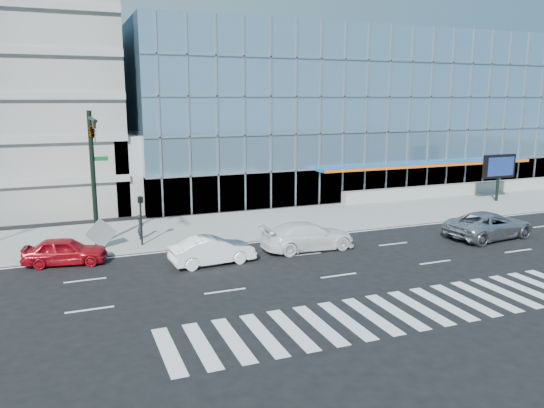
% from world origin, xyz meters
% --- Properties ---
extents(ground, '(160.00, 160.00, 0.00)m').
position_xyz_m(ground, '(0.00, 0.00, 0.00)').
color(ground, black).
rests_on(ground, ground).
extents(sidewalk, '(120.00, 8.00, 0.15)m').
position_xyz_m(sidewalk, '(0.00, 8.00, 0.07)').
color(sidewalk, gray).
rests_on(sidewalk, ground).
extents(theatre_building, '(42.00, 26.00, 15.00)m').
position_xyz_m(theatre_building, '(14.00, 26.00, 7.50)').
color(theatre_building, '#6C96B5').
rests_on(theatre_building, ground).
extents(ramp_block, '(6.00, 8.00, 6.00)m').
position_xyz_m(ramp_block, '(-6.00, 18.00, 3.00)').
color(ramp_block, gray).
rests_on(ramp_block, ground).
extents(retaining_wall, '(30.00, 0.80, 1.00)m').
position_xyz_m(retaining_wall, '(24.00, 11.60, 0.65)').
color(retaining_wall, gray).
rests_on(retaining_wall, sidewalk).
extents(traffic_signal, '(1.14, 5.74, 8.00)m').
position_xyz_m(traffic_signal, '(-11.00, 4.57, 6.16)').
color(traffic_signal, black).
rests_on(traffic_signal, sidewalk).
extents(ped_signal_post, '(0.30, 0.33, 3.00)m').
position_xyz_m(ped_signal_post, '(-8.50, 4.94, 2.14)').
color(ped_signal_post, black).
rests_on(ped_signal_post, sidewalk).
extents(marquee_sign, '(3.20, 0.43, 4.00)m').
position_xyz_m(marquee_sign, '(22.00, 7.99, 3.07)').
color(marquee_sign, black).
rests_on(marquee_sign, sidewalk).
extents(silver_suv, '(6.39, 3.49, 1.70)m').
position_xyz_m(silver_suv, '(12.58, -1.02, 0.85)').
color(silver_suv, '#B7B7BC').
rests_on(silver_suv, ground).
extents(white_suv, '(5.69, 2.34, 1.65)m').
position_xyz_m(white_suv, '(0.58, 0.87, 0.82)').
color(white_suv, white).
rests_on(white_suv, ground).
extents(white_sedan, '(4.70, 1.95, 1.51)m').
position_xyz_m(white_sedan, '(-5.42, 0.26, 0.76)').
color(white_sedan, white).
rests_on(white_sedan, ground).
extents(red_sedan, '(4.59, 2.49, 1.48)m').
position_xyz_m(red_sedan, '(-12.84, 3.14, 0.74)').
color(red_sedan, '#A80C18').
rests_on(red_sedan, ground).
extents(pedestrian, '(0.51, 0.65, 1.56)m').
position_xyz_m(pedestrian, '(-8.37, 6.42, 0.93)').
color(pedestrian, black).
rests_on(pedestrian, sidewalk).
extents(tilted_panel, '(1.84, 0.07, 1.84)m').
position_xyz_m(tilted_panel, '(-10.82, 5.08, 1.07)').
color(tilted_panel, gray).
rests_on(tilted_panel, sidewalk).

